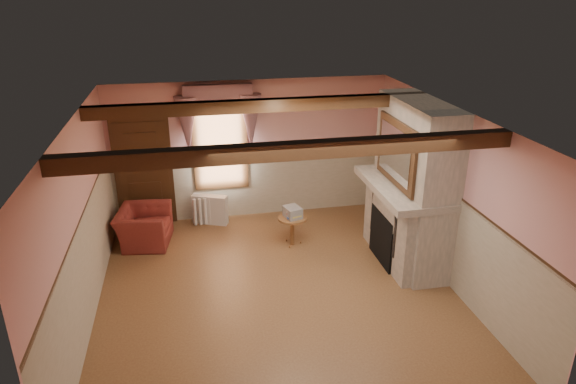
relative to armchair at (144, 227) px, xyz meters
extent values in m
cube|color=brown|center=(2.13, -2.10, -0.33)|extent=(5.50, 6.00, 0.01)
cube|color=silver|center=(2.13, -2.10, 2.47)|extent=(5.50, 6.00, 0.01)
cube|color=pink|center=(2.13, 0.90, 1.07)|extent=(5.50, 0.02, 2.80)
cube|color=pink|center=(2.13, -5.10, 1.07)|extent=(5.50, 0.02, 2.80)
cube|color=pink|center=(-0.62, -2.10, 1.07)|extent=(0.02, 6.00, 2.80)
cube|color=pink|center=(4.88, -2.10, 1.07)|extent=(0.02, 6.00, 2.80)
cube|color=black|center=(4.13, -1.50, 0.12)|extent=(0.20, 0.95, 0.90)
imported|color=maroon|center=(0.00, 0.00, 0.00)|extent=(1.04, 1.15, 0.67)
cylinder|color=brown|center=(2.68, -0.60, -0.06)|extent=(0.56, 0.56, 0.55)
cube|color=#B7AD8C|center=(2.68, -0.60, 0.32)|extent=(0.34, 0.38, 0.20)
cube|color=silver|center=(1.24, 0.60, -0.03)|extent=(0.71, 0.44, 0.60)
imported|color=brown|center=(4.37, -1.28, 1.13)|extent=(0.36, 0.36, 0.09)
cube|color=black|center=(4.37, -0.87, 1.19)|extent=(0.14, 0.24, 0.20)
cylinder|color=gold|center=(4.37, -1.24, 1.23)|extent=(0.11, 0.11, 0.28)
cylinder|color=maroon|center=(4.37, -2.10, 1.17)|extent=(0.06, 0.06, 0.16)
cylinder|color=yellow|center=(4.37, -2.05, 1.15)|extent=(0.06, 0.06, 0.12)
cube|color=gray|center=(4.55, -1.50, 1.07)|extent=(0.85, 2.00, 2.80)
cube|color=gray|center=(4.37, -1.50, 1.03)|extent=(1.05, 2.05, 0.12)
cube|color=silver|center=(4.19, -1.50, 1.64)|extent=(0.06, 1.44, 1.04)
cube|color=black|center=(0.03, 0.84, 0.72)|extent=(1.10, 0.10, 2.10)
cube|color=white|center=(1.53, 0.87, 1.32)|extent=(1.06, 0.08, 2.02)
cube|color=gray|center=(1.53, 0.78, 1.92)|extent=(1.30, 0.14, 1.40)
cube|color=black|center=(2.13, -3.30, 2.37)|extent=(5.50, 0.18, 0.20)
cube|color=black|center=(2.13, -0.90, 2.37)|extent=(5.50, 0.18, 0.20)
camera|label=1|loc=(0.93, -8.87, 4.19)|focal=32.00mm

